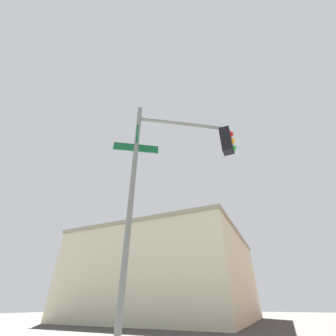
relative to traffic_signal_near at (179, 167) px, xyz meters
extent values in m
cylinder|color=slate|center=(-0.88, -0.61, -1.31)|extent=(0.12, 0.12, 6.32)
cylinder|color=slate|center=(0.12, 0.08, 1.46)|extent=(2.07, 1.46, 0.09)
cube|color=black|center=(1.13, 0.78, 1.01)|extent=(0.28, 0.28, 0.80)
sphere|color=red|center=(1.25, 0.86, 1.26)|extent=(0.18, 0.18, 0.18)
sphere|color=orange|center=(1.25, 0.86, 1.01)|extent=(0.18, 0.18, 0.18)
sphere|color=green|center=(1.25, 0.86, 0.76)|extent=(0.18, 0.18, 0.18)
cube|color=#0F5128|center=(-0.88, -0.61, 0.46)|extent=(0.93, 0.66, 0.20)
cube|color=#0F5128|center=(-0.88, -0.61, 0.68)|extent=(0.60, 0.85, 0.20)
cube|color=beige|center=(-11.49, 24.34, -0.04)|extent=(19.00, 20.30, 8.85)
cube|color=gray|center=(-11.49, 24.34, 4.59)|extent=(19.30, 20.60, 0.40)
camera|label=1|loc=(1.64, -4.09, -2.83)|focal=22.99mm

